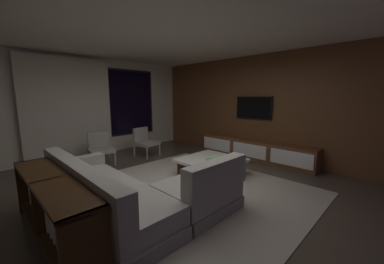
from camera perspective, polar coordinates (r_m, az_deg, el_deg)
floor at (r=3.96m, az=-4.22°, el=-15.45°), size 9.20×9.20×0.00m
back_wall_with_window at (r=6.75m, az=-25.46°, el=5.74°), size 6.60×0.30×2.70m
media_wall at (r=6.06m, az=18.15°, el=5.93°), size 0.12×7.80×2.70m
ceiling at (r=3.75m, az=-4.76°, el=25.48°), size 8.20×8.20×0.00m
area_rug at (r=4.11m, az=0.53°, el=-14.38°), size 3.20×3.80×0.01m
sectional_couch at (r=3.31m, az=-15.42°, el=-15.34°), size 1.98×2.50×0.82m
coffee_table at (r=4.70m, az=4.93°, el=-8.92°), size 1.16×1.16×0.36m
book_stack_on_coffee_table at (r=4.50m, az=5.87°, el=-6.91°), size 0.29×0.22×0.09m
accent_chair_near_window at (r=6.29m, az=-12.12°, el=-2.11°), size 0.63×0.64×0.78m
accent_chair_by_curtain at (r=5.83m, az=-22.56°, el=-3.52°), size 0.62×0.64×0.78m
media_console at (r=5.98m, az=15.93°, el=-4.63°), size 0.46×3.10×0.52m
mounted_tv at (r=6.08m, az=15.58°, el=6.06°), size 0.05×1.01×0.59m
console_table_behind_couch at (r=3.09m, az=-32.25°, el=-15.93°), size 0.40×2.10×0.74m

